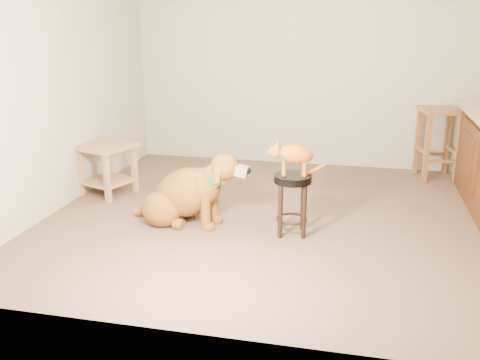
% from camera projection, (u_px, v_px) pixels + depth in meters
% --- Properties ---
extents(floor, '(4.50, 4.00, 0.01)m').
position_uv_depth(floor, '(291.00, 219.00, 4.98)').
color(floor, brown).
rests_on(floor, ground).
extents(room_shell, '(4.54, 4.04, 2.62)m').
position_uv_depth(room_shell, '(297.00, 33.00, 4.49)').
color(room_shell, '#ABA48A').
rests_on(room_shell, ground).
extents(padded_stool, '(0.32, 0.32, 0.53)m').
position_uv_depth(padded_stool, '(292.00, 192.00, 4.54)').
color(padded_stool, black).
rests_on(padded_stool, ground).
extents(wood_stool, '(0.53, 0.53, 0.81)m').
position_uv_depth(wood_stool, '(438.00, 142.00, 6.13)').
color(wood_stool, brown).
rests_on(wood_stool, ground).
extents(side_table, '(0.66, 0.66, 0.54)m').
position_uv_depth(side_table, '(107.00, 161.00, 5.60)').
color(side_table, '#9B7147').
rests_on(side_table, ground).
extents(golden_retriever, '(1.15, 0.60, 0.73)m').
position_uv_depth(golden_retriever, '(186.00, 194.00, 4.80)').
color(golden_retriever, brown).
rests_on(golden_retriever, ground).
extents(tabby_kitten, '(0.49, 0.25, 0.32)m').
position_uv_depth(tabby_kitten, '(292.00, 155.00, 4.44)').
color(tabby_kitten, '#A34A10').
rests_on(tabby_kitten, padded_stool).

